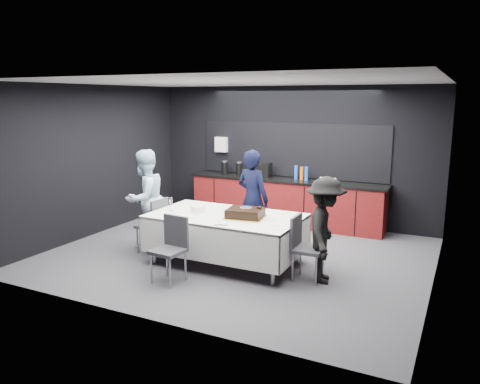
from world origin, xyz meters
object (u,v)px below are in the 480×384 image
(plate_stack, at_px, (198,209))
(person_left, at_px, (145,199))
(chair_near, at_px, (171,244))
(cake_assembly, at_px, (245,213))
(chair_right, at_px, (303,243))
(party_table, at_px, (226,224))
(chair_left, at_px, (155,222))
(champagne_flute, at_px, (171,201))
(person_right, at_px, (325,230))
(person_center, at_px, (253,199))

(plate_stack, distance_m, person_left, 1.18)
(person_left, bearing_deg, chair_near, 55.89)
(cake_assembly, xyz_separation_m, chair_right, (0.95, -0.08, -0.31))
(party_table, bearing_deg, chair_left, -176.90)
(cake_assembly, xyz_separation_m, champagne_flute, (-1.24, -0.15, 0.09))
(champagne_flute, xyz_separation_m, chair_near, (0.53, -0.79, -0.40))
(person_right, bearing_deg, chair_right, 88.47)
(cake_assembly, xyz_separation_m, person_right, (1.24, -0.02, -0.10))
(chair_right, relative_size, person_right, 0.62)
(chair_left, distance_m, person_right, 2.90)
(party_table, bearing_deg, person_right, -1.60)
(party_table, bearing_deg, champagne_flute, -169.17)
(person_right, bearing_deg, person_center, 45.33)
(champagne_flute, distance_m, person_right, 2.49)
(party_table, bearing_deg, cake_assembly, -3.26)
(champagne_flute, bearing_deg, chair_right, 1.87)
(champagne_flute, relative_size, person_center, 0.13)
(chair_left, height_order, person_left, person_left)
(chair_near, xyz_separation_m, person_right, (1.95, 0.91, 0.21))
(plate_stack, distance_m, chair_left, 0.86)
(person_center, bearing_deg, cake_assembly, 121.42)
(party_table, xyz_separation_m, chair_right, (1.29, -0.10, -0.11))
(chair_right, relative_size, chair_near, 1.00)
(party_table, height_order, plate_stack, plate_stack)
(cake_assembly, xyz_separation_m, chair_left, (-1.64, -0.05, -0.31))
(person_center, bearing_deg, party_table, 101.85)
(party_table, distance_m, chair_left, 1.31)
(cake_assembly, height_order, person_right, person_right)
(chair_right, height_order, person_center, person_center)
(cake_assembly, height_order, person_center, person_center)
(person_right, bearing_deg, chair_left, 78.40)
(party_table, xyz_separation_m, champagne_flute, (-0.89, -0.17, 0.30))
(chair_left, bearing_deg, plate_stack, 3.92)
(party_table, relative_size, cake_assembly, 3.74)
(chair_right, height_order, person_left, person_left)
(person_right, bearing_deg, person_left, 74.28)
(chair_left, bearing_deg, chair_near, -43.38)
(chair_left, distance_m, person_left, 0.53)
(chair_near, xyz_separation_m, person_left, (-1.30, 1.12, 0.31))
(cake_assembly, relative_size, person_right, 0.41)
(chair_left, xyz_separation_m, chair_right, (2.59, -0.03, 0.00))
(person_center, bearing_deg, chair_near, 91.78)
(cake_assembly, bearing_deg, person_left, 174.88)
(plate_stack, bearing_deg, chair_right, -2.71)
(champagne_flute, bearing_deg, person_right, 2.92)
(plate_stack, bearing_deg, chair_left, -176.08)
(plate_stack, relative_size, chair_near, 0.25)
(chair_near, bearing_deg, champagne_flute, 124.17)
(cake_assembly, bearing_deg, person_center, 108.43)
(plate_stack, relative_size, person_center, 0.14)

